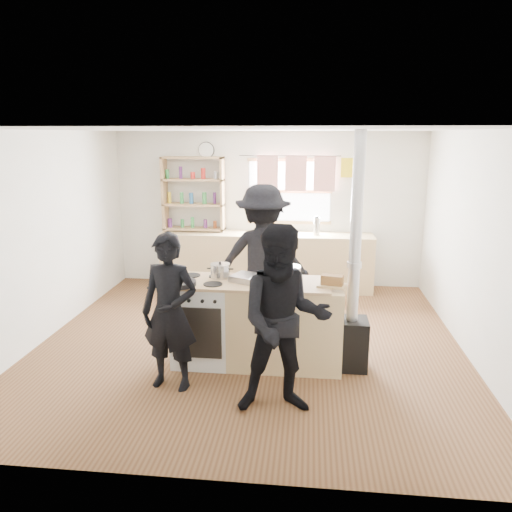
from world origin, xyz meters
name	(u,v)px	position (x,y,z in m)	size (l,w,h in m)	color
ground	(250,342)	(0.00, 0.00, -0.01)	(5.00, 5.00, 0.01)	brown
back_counter	(266,261)	(0.00, 2.22, 0.45)	(3.40, 0.55, 0.90)	tan
shelving_unit	(193,194)	(-1.20, 2.34, 1.51)	(1.00, 0.28, 1.20)	tan
thermos	(317,226)	(0.80, 2.22, 1.04)	(0.10, 0.10, 0.28)	silver
cooking_island	(257,323)	(0.14, -0.55, 0.47)	(1.97, 0.64, 0.93)	white
skillet_greens	(180,283)	(-0.63, -0.77, 0.96)	(0.46, 0.46, 0.05)	black
roast_tray	(247,278)	(0.04, -0.53, 0.97)	(0.40, 0.38, 0.06)	silver
stockpot_stove	(220,271)	(-0.27, -0.44, 1.01)	(0.22, 0.22, 0.18)	#BCBCBF
stockpot_counter	(288,275)	(0.47, -0.57, 1.02)	(0.28, 0.28, 0.21)	silver
bread_board	(332,282)	(0.93, -0.63, 0.98)	(0.32, 0.26, 0.12)	tan
flue_heater	(352,311)	(1.15, -0.55, 0.64)	(0.35, 0.35, 2.50)	black
person_near_left	(170,312)	(-0.64, -1.15, 0.78)	(0.57, 0.37, 1.55)	black
person_near_right	(284,321)	(0.48, -1.47, 0.86)	(0.84, 0.65, 1.72)	black
person_far	(263,258)	(0.11, 0.48, 0.93)	(1.20, 0.69, 1.86)	black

